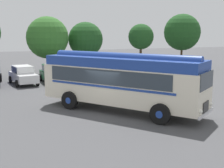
% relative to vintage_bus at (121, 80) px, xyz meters
% --- Properties ---
extents(ground_plane, '(120.00, 120.00, 0.00)m').
position_rel_vintage_bus_xyz_m(ground_plane, '(-0.79, -0.05, -1.89)').
color(ground_plane, '#474749').
extents(vintage_bus, '(7.90, 9.60, 3.49)m').
position_rel_vintage_bus_xyz_m(vintage_bus, '(0.00, 0.00, 0.00)').
color(vintage_bus, silver).
rests_on(vintage_bus, ground).
extents(car_near_left, '(2.42, 4.40, 1.66)m').
position_rel_vintage_bus_xyz_m(car_near_left, '(-4.46, 11.99, -1.05)').
color(car_near_left, silver).
rests_on(car_near_left, ground).
extents(car_mid_left, '(2.04, 4.24, 1.66)m').
position_rel_vintage_bus_xyz_m(car_mid_left, '(-1.83, 11.94, -1.05)').
color(car_mid_left, '#144C28').
rests_on(car_mid_left, ground).
extents(car_mid_right, '(2.30, 4.36, 1.66)m').
position_rel_vintage_bus_xyz_m(car_mid_right, '(1.14, 12.10, -1.05)').
color(car_mid_right, silver).
rests_on(car_mid_right, ground).
extents(car_far_right, '(1.98, 4.21, 1.66)m').
position_rel_vintage_bus_xyz_m(car_far_right, '(4.20, 12.23, -1.05)').
color(car_far_right, navy).
rests_on(car_far_right, ground).
extents(tree_centre, '(4.55, 4.55, 6.32)m').
position_rel_vintage_bus_xyz_m(tree_centre, '(-1.13, 17.63, 2.19)').
color(tree_centre, '#4C3823').
rests_on(tree_centre, ground).
extents(tree_right_of_centre, '(3.99, 3.99, 5.79)m').
position_rel_vintage_bus_xyz_m(tree_right_of_centre, '(3.39, 18.25, 1.90)').
color(tree_right_of_centre, '#4C3823').
rests_on(tree_right_of_centre, ground).
extents(tree_far_right, '(3.01, 3.01, 5.59)m').
position_rel_vintage_bus_xyz_m(tree_far_right, '(9.75, 16.79, 2.13)').
color(tree_far_right, '#4C3823').
rests_on(tree_far_right, ground).
extents(tree_extra_right, '(4.56, 4.56, 6.87)m').
position_rel_vintage_bus_xyz_m(tree_extra_right, '(15.50, 16.95, 2.71)').
color(tree_extra_right, '#4C3823').
rests_on(tree_extra_right, ground).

